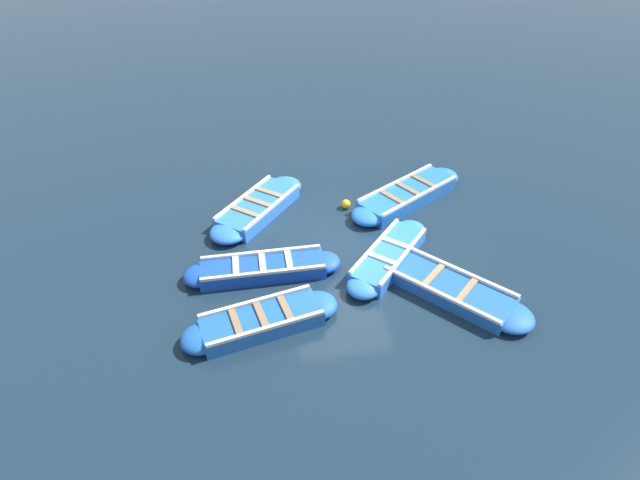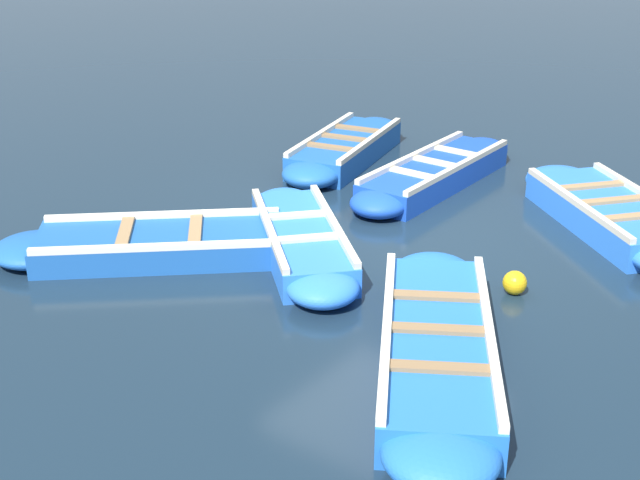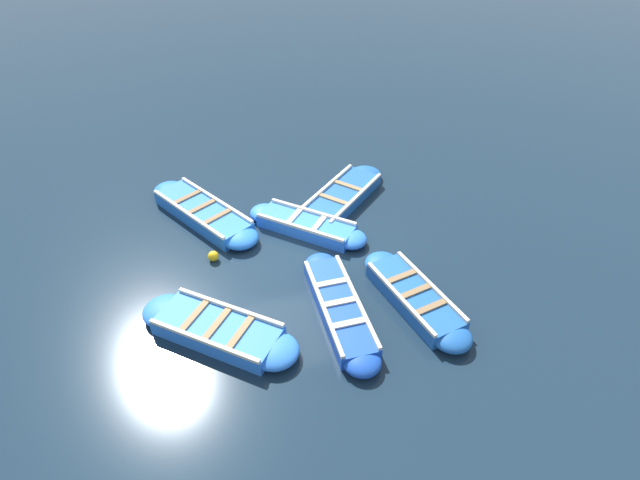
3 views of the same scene
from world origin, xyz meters
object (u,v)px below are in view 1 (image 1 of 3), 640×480
object	(u,v)px
boat_alongside	(389,256)
boat_stern_in	(263,269)
boat_centre	(408,195)
buoy_orange_near	(346,204)
boat_end_of_row	(262,321)
boat_drifting	(258,208)
boat_bow_out	(449,288)

from	to	relation	value
boat_alongside	boat_stern_in	size ratio (longest dim) A/B	0.81
boat_centre	buoy_orange_near	world-z (taller)	boat_centre
boat_end_of_row	buoy_orange_near	world-z (taller)	boat_end_of_row
boat_centre	boat_stern_in	xyz separation A→B (m)	(2.50, -4.18, -0.02)
boat_drifting	boat_stern_in	size ratio (longest dim) A/B	0.92
boat_stern_in	boat_alongside	bearing A→B (deg)	89.81
boat_stern_in	buoy_orange_near	world-z (taller)	boat_stern_in
buoy_orange_near	boat_stern_in	bearing A→B (deg)	-45.18
boat_alongside	buoy_orange_near	xyz separation A→B (m)	(-2.41, -0.56, -0.04)
boat_end_of_row	boat_stern_in	size ratio (longest dim) A/B	0.94
boat_end_of_row	boat_centre	world-z (taller)	boat_centre
boat_centre	boat_drifting	xyz separation A→B (m)	(-0.02, -4.15, -0.01)
boat_alongside	boat_drifting	size ratio (longest dim) A/B	0.88
boat_stern_in	boat_bow_out	bearing A→B (deg)	72.81
boat_end_of_row	buoy_orange_near	size ratio (longest dim) A/B	13.30
buoy_orange_near	boat_drifting	bearing A→B (deg)	-92.87
boat_alongside	boat_bow_out	size ratio (longest dim) A/B	0.86
boat_centre	boat_stern_in	world-z (taller)	boat_centre
boat_alongside	boat_stern_in	distance (m)	2.97
boat_end_of_row	boat_drifting	world-z (taller)	boat_drifting
boat_alongside	boat_drifting	world-z (taller)	boat_drifting
boat_centre	buoy_orange_near	size ratio (longest dim) A/B	15.15
boat_drifting	boat_centre	bearing A→B (deg)	89.70
boat_end_of_row	boat_bow_out	xyz separation A→B (m)	(-0.40, 4.14, -0.03)
boat_alongside	boat_centre	size ratio (longest dim) A/B	0.77
boat_alongside	boat_bow_out	world-z (taller)	boat_alongside
boat_stern_in	boat_drifting	bearing A→B (deg)	179.24
boat_end_of_row	boat_alongside	world-z (taller)	boat_end_of_row
boat_end_of_row	boat_drifting	size ratio (longest dim) A/B	1.02
boat_bow_out	boat_drifting	distance (m)	5.47
boat_alongside	boat_centre	xyz separation A→B (m)	(-2.51, 1.21, 0.02)
boat_bow_out	boat_stern_in	size ratio (longest dim) A/B	0.94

